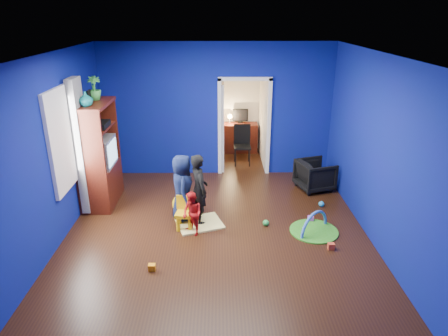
{
  "coord_description": "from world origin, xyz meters",
  "views": [
    {
      "loc": [
        0.05,
        -5.77,
        3.47
      ],
      "look_at": [
        0.13,
        0.4,
        1.04
      ],
      "focal_mm": 32.0,
      "sensor_mm": 36.0,
      "label": 1
    }
  ],
  "objects_px": {
    "crt_tv": "(100,152)",
    "tv_armoire": "(98,154)",
    "study_desk": "(240,138)",
    "armchair": "(315,175)",
    "child_black": "(199,189)",
    "hopper_ball": "(182,204)",
    "toddler_red": "(192,214)",
    "vase": "(86,99)",
    "kid_chair": "(184,215)",
    "play_mat": "(314,231)",
    "child_navy": "(182,188)",
    "folding_chair": "(242,146)"
  },
  "relations": [
    {
      "from": "crt_tv",
      "to": "tv_armoire",
      "type": "bearing_deg",
      "value": 180.0
    },
    {
      "from": "tv_armoire",
      "to": "study_desk",
      "type": "bearing_deg",
      "value": 46.77
    },
    {
      "from": "armchair",
      "to": "child_black",
      "type": "bearing_deg",
      "value": 102.8
    },
    {
      "from": "tv_armoire",
      "to": "hopper_ball",
      "type": "relative_size",
      "value": 5.53
    },
    {
      "from": "toddler_red",
      "to": "vase",
      "type": "xyz_separation_m",
      "value": [
        -1.81,
        0.93,
        1.71
      ]
    },
    {
      "from": "crt_tv",
      "to": "armchair",
      "type": "bearing_deg",
      "value": 7.58
    },
    {
      "from": "crt_tv",
      "to": "kid_chair",
      "type": "bearing_deg",
      "value": -32.31
    },
    {
      "from": "child_black",
      "to": "kid_chair",
      "type": "relative_size",
      "value": 2.51
    },
    {
      "from": "kid_chair",
      "to": "play_mat",
      "type": "height_order",
      "value": "kid_chair"
    },
    {
      "from": "tv_armoire",
      "to": "hopper_ball",
      "type": "height_order",
      "value": "tv_armoire"
    },
    {
      "from": "toddler_red",
      "to": "armchair",
      "type": "bearing_deg",
      "value": 83.41
    },
    {
      "from": "kid_chair",
      "to": "play_mat",
      "type": "bearing_deg",
      "value": 3.87
    },
    {
      "from": "vase",
      "to": "play_mat",
      "type": "distance_m",
      "value": 4.46
    },
    {
      "from": "toddler_red",
      "to": "crt_tv",
      "type": "relative_size",
      "value": 1.07
    },
    {
      "from": "toddler_red",
      "to": "play_mat",
      "type": "xyz_separation_m",
      "value": [
        2.04,
        0.04,
        -0.36
      ]
    },
    {
      "from": "child_navy",
      "to": "folding_chair",
      "type": "bearing_deg",
      "value": -30.66
    },
    {
      "from": "tv_armoire",
      "to": "folding_chair",
      "type": "distance_m",
      "value": 3.51
    },
    {
      "from": "crt_tv",
      "to": "vase",
      "type": "bearing_deg",
      "value": -97.59
    },
    {
      "from": "vase",
      "to": "tv_armoire",
      "type": "distance_m",
      "value": 1.14
    },
    {
      "from": "child_navy",
      "to": "vase",
      "type": "bearing_deg",
      "value": 68.42
    },
    {
      "from": "armchair",
      "to": "toddler_red",
      "type": "relative_size",
      "value": 0.91
    },
    {
      "from": "child_black",
      "to": "kid_chair",
      "type": "distance_m",
      "value": 0.5
    },
    {
      "from": "armchair",
      "to": "child_navy",
      "type": "xyz_separation_m",
      "value": [
        -2.62,
        -1.27,
        0.3
      ]
    },
    {
      "from": "armchair",
      "to": "study_desk",
      "type": "relative_size",
      "value": 0.78
    },
    {
      "from": "hopper_ball",
      "to": "armchair",
      "type": "bearing_deg",
      "value": 20.98
    },
    {
      "from": "toddler_red",
      "to": "kid_chair",
      "type": "xyz_separation_m",
      "value": [
        -0.15,
        0.2,
        -0.12
      ]
    },
    {
      "from": "vase",
      "to": "kid_chair",
      "type": "height_order",
      "value": "vase"
    },
    {
      "from": "child_navy",
      "to": "folding_chair",
      "type": "distance_m",
      "value": 3.0
    },
    {
      "from": "study_desk",
      "to": "folding_chair",
      "type": "bearing_deg",
      "value": -90.0
    },
    {
      "from": "armchair",
      "to": "crt_tv",
      "type": "height_order",
      "value": "crt_tv"
    },
    {
      "from": "toddler_red",
      "to": "crt_tv",
      "type": "bearing_deg",
      "value": -167.58
    },
    {
      "from": "child_black",
      "to": "folding_chair",
      "type": "bearing_deg",
      "value": -38.73
    },
    {
      "from": "armchair",
      "to": "toddler_red",
      "type": "xyz_separation_m",
      "value": [
        -2.43,
        -1.79,
        0.06
      ]
    },
    {
      "from": "hopper_ball",
      "to": "kid_chair",
      "type": "height_order",
      "value": "kid_chair"
    },
    {
      "from": "tv_armoire",
      "to": "kid_chair",
      "type": "distance_m",
      "value": 2.09
    },
    {
      "from": "kid_chair",
      "to": "toddler_red",
      "type": "bearing_deg",
      "value": -45.2
    },
    {
      "from": "child_black",
      "to": "tv_armoire",
      "type": "distance_m",
      "value": 2.11
    },
    {
      "from": "vase",
      "to": "study_desk",
      "type": "relative_size",
      "value": 0.28
    },
    {
      "from": "child_navy",
      "to": "toddler_red",
      "type": "height_order",
      "value": "child_navy"
    },
    {
      "from": "child_black",
      "to": "toddler_red",
      "type": "distance_m",
      "value": 0.5
    },
    {
      "from": "armchair",
      "to": "child_navy",
      "type": "relative_size",
      "value": 0.56
    },
    {
      "from": "tv_armoire",
      "to": "play_mat",
      "type": "relative_size",
      "value": 2.42
    },
    {
      "from": "play_mat",
      "to": "folding_chair",
      "type": "bearing_deg",
      "value": 107.94
    },
    {
      "from": "armchair",
      "to": "child_navy",
      "type": "distance_m",
      "value": 2.93
    },
    {
      "from": "toddler_red",
      "to": "crt_tv",
      "type": "distance_m",
      "value": 2.25
    },
    {
      "from": "vase",
      "to": "folding_chair",
      "type": "xyz_separation_m",
      "value": [
        2.81,
        2.33,
        -1.62
      ]
    },
    {
      "from": "tv_armoire",
      "to": "play_mat",
      "type": "bearing_deg",
      "value": -17.06
    },
    {
      "from": "vase",
      "to": "folding_chair",
      "type": "distance_m",
      "value": 4.0
    },
    {
      "from": "hopper_ball",
      "to": "crt_tv",
      "type": "bearing_deg",
      "value": 163.05
    },
    {
      "from": "kid_chair",
      "to": "study_desk",
      "type": "height_order",
      "value": "study_desk"
    }
  ]
}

